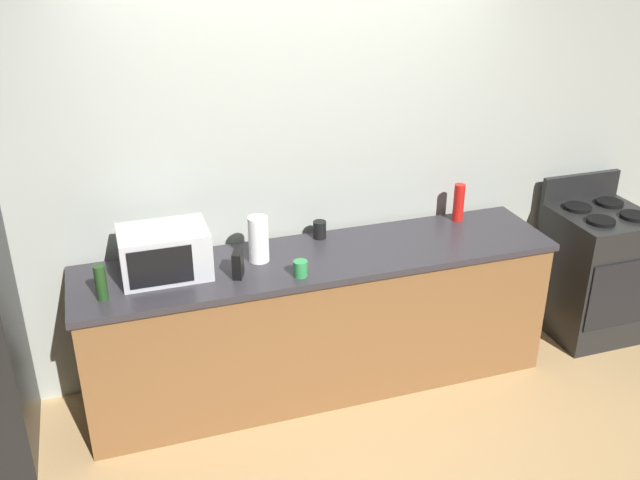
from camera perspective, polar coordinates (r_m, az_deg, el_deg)
The scene contains 11 objects.
ground_plane at distance 4.31m, azimuth 1.72°, elevation -14.33°, with size 8.00×8.00×0.00m, color tan.
back_wall at distance 4.32m, azimuth -1.72°, elevation 6.42°, with size 6.40×0.10×2.70m, color #9EA399.
counter_run at distance 4.35m, azimuth 0.00°, elevation -6.54°, with size 2.84×0.64×0.90m.
stove_range at distance 5.25m, azimuth 21.24°, elevation -2.39°, with size 0.60×0.61×1.08m.
microwave at distance 3.96m, azimuth -12.44°, elevation -0.97°, with size 0.48×0.35×0.27m.
paper_towel_roll at distance 4.03m, azimuth -4.98°, elevation 0.07°, with size 0.12×0.12×0.27m, color white.
cordless_phone at distance 3.90m, azimuth -6.63°, elevation -1.93°, with size 0.05×0.11×0.15m, color black.
bottle_wine at distance 3.81m, azimuth -17.25°, elevation -3.30°, with size 0.06×0.06×0.19m, color #1E3F19.
bottle_hot_sauce at distance 4.63m, azimuth 11.12°, elevation 2.98°, with size 0.07×0.07×0.25m, color red.
mug_green at distance 3.89m, azimuth -1.59°, elevation -2.32°, with size 0.08×0.08×0.09m, color #2D8C47.
mug_black at distance 4.33m, azimuth -0.03°, elevation 0.84°, with size 0.08×0.08×0.11m, color black.
Camera 1 is at (-1.16, -3.11, 2.75)m, focal length 39.69 mm.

